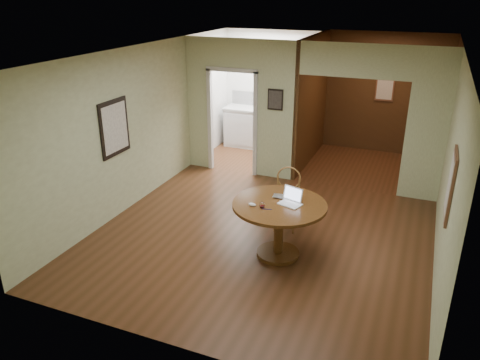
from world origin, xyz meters
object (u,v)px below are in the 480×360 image
at_px(chair, 287,195).
at_px(dining_table, 279,217).
at_px(open_laptop, 291,199).
at_px(closed_laptop, 284,199).

bearing_deg(chair, dining_table, -87.02).
bearing_deg(open_laptop, chair, 128.44).
relative_size(dining_table, chair, 1.32).
bearing_deg(dining_table, closed_laptop, 82.10).
relative_size(dining_table, closed_laptop, 3.80).
xyz_separation_m(dining_table, chair, (-0.15, 0.89, -0.05)).
xyz_separation_m(chair, closed_laptop, (0.17, -0.74, 0.28)).
distance_m(dining_table, chair, 0.90).
height_order(dining_table, chair, chair).
distance_m(open_laptop, closed_laptop, 0.15).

